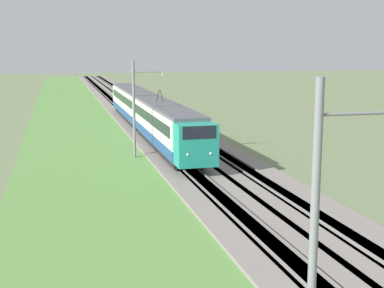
# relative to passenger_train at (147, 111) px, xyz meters

# --- Properties ---
(ballast_main) EXTENTS (240.00, 4.40, 0.30)m
(ballast_main) POSITION_rel_passenger_train_xyz_m (0.51, 0.00, -2.32)
(ballast_main) COLOR gray
(ballast_main) RESTS_ON ground
(ballast_adjacent) EXTENTS (240.00, 4.40, 0.30)m
(ballast_adjacent) POSITION_rel_passenger_train_xyz_m (0.51, -3.99, -2.32)
(ballast_adjacent) COLOR gray
(ballast_adjacent) RESTS_ON ground
(track_main) EXTENTS (240.00, 1.57, 0.45)m
(track_main) POSITION_rel_passenger_train_xyz_m (0.51, 0.00, -2.31)
(track_main) COLOR #4C4238
(track_main) RESTS_ON ground
(track_adjacent) EXTENTS (240.00, 1.57, 0.45)m
(track_adjacent) POSITION_rel_passenger_train_xyz_m (0.51, -3.99, -2.31)
(track_adjacent) COLOR #4C4238
(track_adjacent) RESTS_ON ground
(grass_verge) EXTENTS (240.00, 11.84, 0.12)m
(grass_verge) POSITION_rel_passenger_train_xyz_m (0.51, 6.49, -2.41)
(grass_verge) COLOR #5B8E42
(grass_verge) RESTS_ON ground
(passenger_train) EXTENTS (41.62, 2.91, 5.24)m
(passenger_train) POSITION_rel_passenger_train_xyz_m (0.00, 0.00, 0.00)
(passenger_train) COLOR teal
(passenger_train) RESTS_ON ground
(catenary_mast_near) EXTENTS (0.22, 2.56, 8.24)m
(catenary_mast_near) POSITION_rel_passenger_train_xyz_m (-43.37, 3.00, 1.80)
(catenary_mast_near) COLOR slate
(catenary_mast_near) RESTS_ON ground
(catenary_mast_mid) EXTENTS (0.22, 2.56, 7.96)m
(catenary_mast_mid) POSITION_rel_passenger_train_xyz_m (-11.97, 3.00, 1.65)
(catenary_mast_mid) COLOR slate
(catenary_mast_mid) RESTS_ON ground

